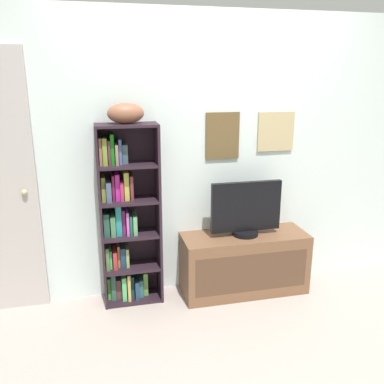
% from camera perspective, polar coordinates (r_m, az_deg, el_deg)
% --- Properties ---
extents(ground, '(5.20, 5.20, 0.04)m').
position_cam_1_polar(ground, '(2.93, 8.01, -22.92)').
color(ground, '#A89890').
extents(back_wall, '(4.80, 0.08, 2.31)m').
position_cam_1_polar(back_wall, '(3.42, 2.06, 4.96)').
color(back_wall, silver).
rests_on(back_wall, ground).
extents(bookshelf, '(0.47, 0.25, 1.47)m').
position_cam_1_polar(bookshelf, '(3.31, -9.38, -4.03)').
color(bookshelf, black).
rests_on(bookshelf, ground).
extents(football, '(0.28, 0.16, 0.15)m').
position_cam_1_polar(football, '(3.10, -9.27, 10.82)').
color(football, brown).
rests_on(football, bookshelf).
extents(tv_stand, '(1.06, 0.39, 0.52)m').
position_cam_1_polar(tv_stand, '(3.58, 7.30, -9.83)').
color(tv_stand, brown).
rests_on(tv_stand, ground).
extents(television, '(0.60, 0.22, 0.46)m').
position_cam_1_polar(television, '(3.40, 7.58, -2.49)').
color(television, black).
rests_on(television, tv_stand).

